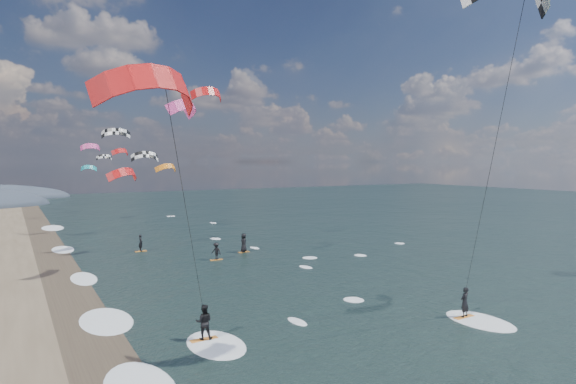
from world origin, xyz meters
TOP-DOWN VIEW (x-y plane):
  - ground at (0.00, 0.00)m, footprint 260.00×260.00m
  - wet_sand_strip at (-12.00, 10.00)m, footprint 3.00×240.00m
  - kitesurfer_near_a at (3.53, 0.48)m, footprint 7.79×8.59m
  - kitesurfer_near_b at (-9.60, 5.21)m, footprint 7.17×8.78m
  - far_kitesurfers at (1.24, 29.70)m, footprint 9.68×8.49m
  - bg_kite_field at (-0.90, 53.44)m, footprint 15.31×71.62m
  - shoreline_surf at (-10.80, 14.75)m, footprint 2.40×79.40m

SIDE VIEW (x-z plane):
  - ground at x=0.00m, z-range 0.00..0.00m
  - shoreline_surf at x=-10.80m, z-range -0.06..0.06m
  - wet_sand_strip at x=-12.00m, z-range 0.00..0.01m
  - far_kitesurfers at x=1.24m, z-range -0.07..1.79m
  - kitesurfer_near_b at x=-9.60m, z-range 1.80..14.54m
  - bg_kite_field at x=-0.90m, z-range 6.28..14.93m
  - kitesurfer_near_a at x=3.53m, z-range 4.45..21.43m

